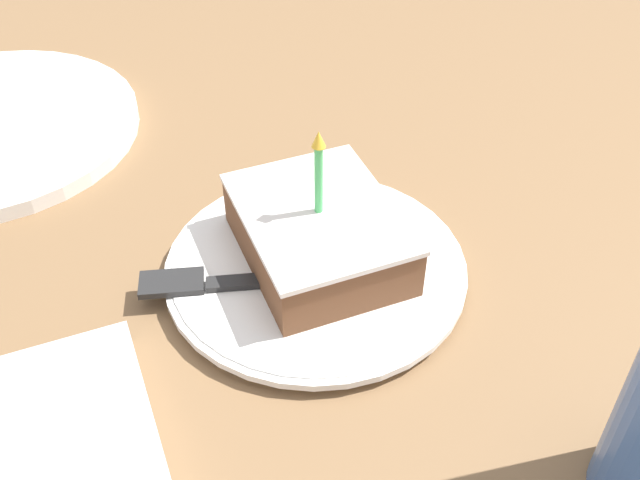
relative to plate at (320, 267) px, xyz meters
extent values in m
cube|color=brown|center=(0.00, -0.02, -0.03)|extent=(2.40, 2.40, 0.04)
cylinder|color=white|center=(0.00, 0.00, 0.00)|extent=(0.21, 0.21, 0.01)
cylinder|color=white|center=(0.00, 0.00, 0.00)|extent=(0.22, 0.22, 0.01)
cube|color=brown|center=(0.00, -0.01, 0.02)|extent=(0.10, 0.13, 0.04)
cube|color=silver|center=(0.00, -0.01, 0.05)|extent=(0.10, 0.13, 0.00)
cylinder|color=#4CBF66|center=(0.00, -0.01, 0.07)|extent=(0.01, 0.01, 0.05)
cone|color=yellow|center=(0.00, -0.01, 0.11)|extent=(0.01, 0.01, 0.01)
cube|color=#262626|center=(0.02, 0.01, 0.01)|extent=(0.13, 0.05, 0.00)
cube|color=#262626|center=(0.11, -0.01, 0.01)|extent=(0.05, 0.04, 0.00)
camera|label=1|loc=(0.15, 0.37, 0.38)|focal=42.00mm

